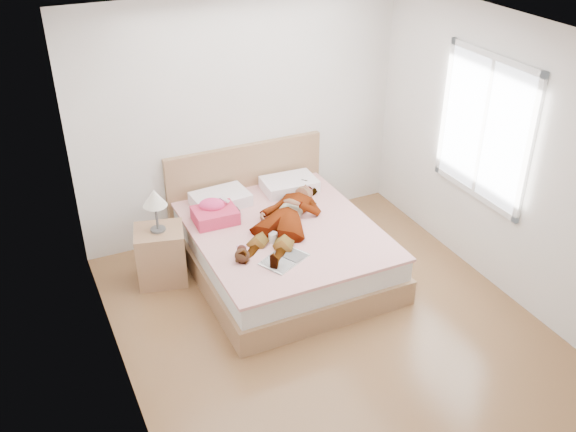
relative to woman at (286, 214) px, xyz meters
The scene contains 11 objects.
ground 1.19m from the woman, 93.27° to the right, with size 4.00×4.00×0.00m, color #4F2F18.
woman is the anchor object (origin of this frame).
hair 0.73m from the woman, 141.71° to the left, with size 0.44×0.55×0.08m, color black.
phone 0.65m from the woman, 141.34° to the left, with size 0.05×0.10×0.01m, color silver.
room_shell 2.06m from the woman, 22.61° to the right, with size 4.00×4.00×4.00m.
bed 0.35m from the woman, 160.77° to the left, with size 1.80×2.08×1.00m.
towel 0.73m from the woman, 150.08° to the left, with size 0.44×0.38×0.23m.
magazine 0.66m from the woman, 116.57° to the right, with size 0.51×0.44×0.03m.
coffee_mug 0.36m from the woman, 135.28° to the right, with size 0.13×0.11×0.10m.
plush_toy 0.77m from the woman, 146.81° to the right, with size 0.18×0.23×0.12m.
nightstand 1.29m from the woman, 165.54° to the left, with size 0.56×0.52×1.01m.
Camera 1 is at (-2.27, -3.99, 3.79)m, focal length 40.00 mm.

